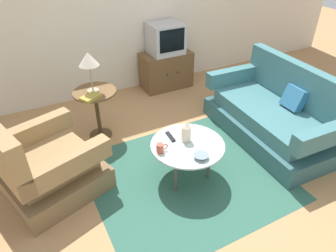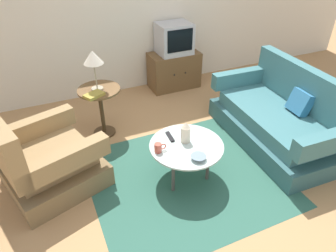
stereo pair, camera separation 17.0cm
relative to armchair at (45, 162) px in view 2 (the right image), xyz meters
name	(u,v)px [view 2 (the right image)]	position (x,y,z in m)	size (l,w,h in m)	color
ground_plane	(192,169)	(1.48, -0.39, -0.31)	(16.00, 16.00, 0.00)	#AD7F51
back_wall	(123,3)	(1.48, 1.91, 1.04)	(9.00, 0.12, 2.70)	beige
area_rug	(185,177)	(1.35, -0.47, -0.31)	(2.01, 1.82, 0.00)	#2D5B4C
armchair	(45,162)	(0.00, 0.00, 0.00)	(1.12, 1.10, 0.97)	brown
couch	(279,119)	(2.73, -0.30, -0.02)	(0.95, 1.77, 0.91)	#325C60
coffee_table	(186,148)	(1.35, -0.47, 0.09)	(0.76, 0.76, 0.45)	#B2C6C1
side_table	(100,102)	(0.76, 0.72, 0.15)	(0.52, 0.52, 0.65)	brown
tv_stand	(174,70)	(2.17, 1.59, -0.02)	(0.81, 0.45, 0.59)	brown
television	(174,38)	(2.17, 1.60, 0.51)	(0.52, 0.44, 0.47)	#B7B7BC
table_lamp	(93,59)	(0.74, 0.71, 0.72)	(0.23, 0.23, 0.48)	#9E937A
vase	(186,132)	(1.37, -0.42, 0.24)	(0.10, 0.10, 0.23)	beige
mug	(158,148)	(1.05, -0.46, 0.18)	(0.12, 0.07, 0.10)	#B74C3D
bowl	(198,158)	(1.35, -0.72, 0.15)	(0.15, 0.15, 0.04)	slate
tv_remote_dark	(170,137)	(1.25, -0.29, 0.14)	(0.05, 0.18, 0.02)	black
book	(94,95)	(0.66, 0.55, 0.35)	(0.26, 0.23, 0.04)	olive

